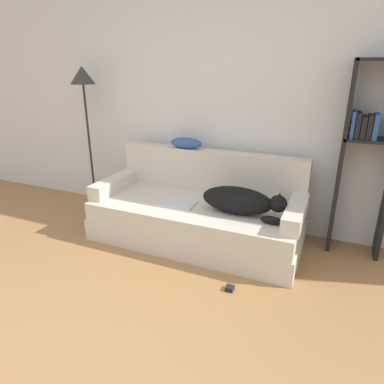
% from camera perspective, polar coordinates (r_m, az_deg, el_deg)
% --- Properties ---
extents(ground_plane, '(20.00, 20.00, 0.00)m').
position_cam_1_polar(ground_plane, '(2.29, -21.51, -27.35)').
color(ground_plane, '#9E7042').
extents(wall_back, '(7.84, 0.06, 2.70)m').
position_cam_1_polar(wall_back, '(3.62, 3.64, 15.78)').
color(wall_back, silver).
rests_on(wall_back, ground_plane).
extents(couch, '(2.01, 0.90, 0.39)m').
position_cam_1_polar(couch, '(3.38, 0.65, -5.01)').
color(couch, beige).
rests_on(couch, ground_plane).
extents(couch_backrest, '(1.97, 0.15, 0.44)m').
position_cam_1_polar(couch_backrest, '(3.56, 3.08, 3.50)').
color(couch_backrest, beige).
rests_on(couch_backrest, couch).
extents(couch_arm_left, '(0.15, 0.71, 0.14)m').
position_cam_1_polar(couch_arm_left, '(3.71, -12.71, 1.33)').
color(couch_arm_left, beige).
rests_on(couch_arm_left, couch).
extents(couch_arm_right, '(0.15, 0.71, 0.14)m').
position_cam_1_polar(couch_arm_right, '(3.05, 16.94, -3.29)').
color(couch_arm_right, beige).
rests_on(couch_arm_right, couch).
extents(dog, '(0.76, 0.26, 0.25)m').
position_cam_1_polar(dog, '(3.05, 8.18, -1.48)').
color(dog, black).
rests_on(dog, couch).
extents(laptop, '(0.35, 0.25, 0.02)m').
position_cam_1_polar(laptop, '(3.28, -2.48, -1.88)').
color(laptop, silver).
rests_on(laptop, couch).
extents(throw_pillow, '(0.35, 0.15, 0.11)m').
position_cam_1_polar(throw_pillow, '(3.57, -0.98, 8.17)').
color(throw_pillow, '#335199').
rests_on(throw_pillow, couch_backrest).
extents(bookshelf, '(0.44, 0.26, 1.70)m').
position_cam_1_polar(bookshelf, '(3.29, 27.20, 6.24)').
color(bookshelf, black).
rests_on(bookshelf, ground_plane).
extents(floor_lamp, '(0.27, 0.27, 1.63)m').
position_cam_1_polar(floor_lamp, '(4.11, -17.61, 16.04)').
color(floor_lamp, '#232326').
rests_on(floor_lamp, ground_plane).
extents(power_adapter, '(0.06, 0.06, 0.03)m').
position_cam_1_polar(power_adapter, '(2.77, 6.30, -15.65)').
color(power_adapter, black).
rests_on(power_adapter, ground_plane).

